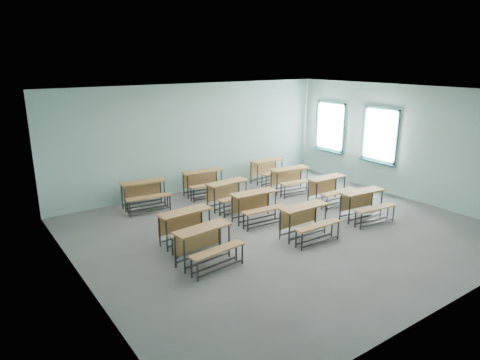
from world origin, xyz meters
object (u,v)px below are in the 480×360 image
Objects in this scene: desk_unit_r0c1 at (307,217)px; desk_unit_r2c1 at (230,191)px; desk_unit_r0c2 at (365,201)px; desk_unit_r1c0 at (187,223)px; desk_unit_r2c2 at (291,177)px; desk_unit_r3c0 at (144,191)px; desk_unit_r3c2 at (269,168)px; desk_unit_r1c1 at (256,202)px; desk_unit_r3c1 at (204,179)px; desk_unit_r0c0 at (206,241)px; desk_unit_r1c2 at (330,186)px.

desk_unit_r0c1 is 2.62m from desk_unit_r2c1.
desk_unit_r0c2 is 4.46m from desk_unit_r1c0.
desk_unit_r2c2 is 1.01× the size of desk_unit_r3c0.
desk_unit_r1c0 and desk_unit_r3c2 have the same top height.
desk_unit_r3c2 is at bearing 93.69° from desk_unit_r0c2.
desk_unit_r1c1 is 2.51m from desk_unit_r3c1.
desk_unit_r3c1 is (1.87, 0.04, 0.00)m from desk_unit_r3c0.
desk_unit_r0c0 is 1.05m from desk_unit_r1c0.
desk_unit_r1c0 is at bearing -177.34° from desk_unit_r1c2.
desk_unit_r1c2 is at bearing -74.55° from desk_unit_r2c2.
desk_unit_r3c0 is 1.01× the size of desk_unit_r3c1.
desk_unit_r2c1 is (2.16, 2.40, 0.00)m from desk_unit_r0c0.
desk_unit_r2c1 is at bearing -29.63° from desk_unit_r3c0.
desk_unit_r3c2 is (2.12, 3.96, 0.00)m from desk_unit_r0c1.
desk_unit_r0c2 is 1.01× the size of desk_unit_r2c1.
desk_unit_r0c2 and desk_unit_r2c2 have the same top height.
desk_unit_r0c0 and desk_unit_r3c2 have the same top height.
desk_unit_r0c1 and desk_unit_r1c0 have the same top height.
desk_unit_r0c1 and desk_unit_r2c1 have the same top height.
desk_unit_r0c1 and desk_unit_r0c2 have the same top height.
desk_unit_r3c2 is at bearing 6.34° from desk_unit_r3c0.
desk_unit_r0c1 is 0.95× the size of desk_unit_r3c0.
desk_unit_r3c0 is 4.29m from desk_unit_r3c2.
desk_unit_r0c0 is 3.23m from desk_unit_r2c1.
desk_unit_r1c2 is 0.97× the size of desk_unit_r3c2.
desk_unit_r3c2 is (4.60, 3.76, 0.00)m from desk_unit_r0c0.
desk_unit_r1c0 is at bearing -150.31° from desk_unit_r2c1.
desk_unit_r1c1 is at bearing 179.24° from desk_unit_r1c2.
desk_unit_r2c2 is 1.02× the size of desk_unit_r3c1.
desk_unit_r0c0 is 4.82m from desk_unit_r1c2.
desk_unit_r1c0 is at bearing -87.49° from desk_unit_r3c0.
desk_unit_r3c0 and desk_unit_r3c1 have the same top height.
desk_unit_r3c1 is at bearing 93.90° from desk_unit_r1c1.
desk_unit_r1c1 is at bearing 23.99° from desk_unit_r0c0.
desk_unit_r0c2 is at bearing -37.81° from desk_unit_r3c0.
desk_unit_r1c2 is at bearing -1.63° from desk_unit_r1c0.
desk_unit_r1c1 is at bearing 2.55° from desk_unit_r1c0.
desk_unit_r1c2 is (2.49, -0.06, 0.00)m from desk_unit_r1c1.
desk_unit_r1c1 is at bearing -143.59° from desk_unit_r2c2.
desk_unit_r1c2 and desk_unit_r2c2 have the same top height.
desk_unit_r1c0 is at bearing 152.77° from desk_unit_r0c1.
desk_unit_r0c0 and desk_unit_r0c2 have the same top height.
desk_unit_r1c2 and desk_unit_r3c1 have the same top height.
desk_unit_r3c1 is (2.17, 3.76, 0.00)m from desk_unit_r0c0.
desk_unit_r1c2 is 5.05m from desk_unit_r3c0.
desk_unit_r0c0 is 1.01× the size of desk_unit_r3c1.
desk_unit_r3c0 is at bearing 142.45° from desk_unit_r0c2.
desk_unit_r0c0 and desk_unit_r0c1 have the same top height.
desk_unit_r1c0 is at bearing -153.72° from desk_unit_r2c2.
desk_unit_r0c0 is at bearing -143.33° from desk_unit_r2c2.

